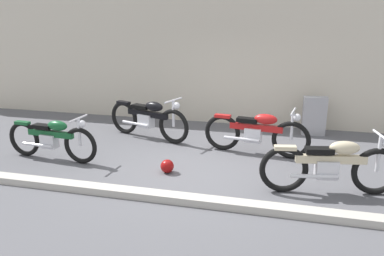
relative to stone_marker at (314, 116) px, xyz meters
The scene contains 9 objects.
ground_plane 3.53m from the stone_marker, 128.10° to the right, with size 40.00×40.00×0.00m, color #56565B.
building_wall 2.56m from the stone_marker, 162.84° to the left, with size 18.00×0.30×3.34m, color beige.
curb_strip 4.69m from the stone_marker, 117.52° to the right, with size 18.00×0.24×0.12m, color #B7B2A8.
stone_marker is the anchor object (origin of this frame).
helmet 4.09m from the stone_marker, 130.96° to the right, with size 0.25×0.25×0.25m, color maroon.
motorcycle_black 3.91m from the stone_marker, 161.82° to the right, with size 2.15×0.93×1.00m.
motorcycle_red 2.07m from the stone_marker, 125.33° to the right, with size 2.18×0.61×0.98m.
motorcycle_green 5.88m from the stone_marker, 149.50° to the right, with size 2.04×0.57×0.91m.
motorcycle_cream 3.25m from the stone_marker, 87.97° to the right, with size 2.21×0.72×1.00m.
Camera 1 is at (1.55, -6.63, 2.78)m, focal length 36.59 mm.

